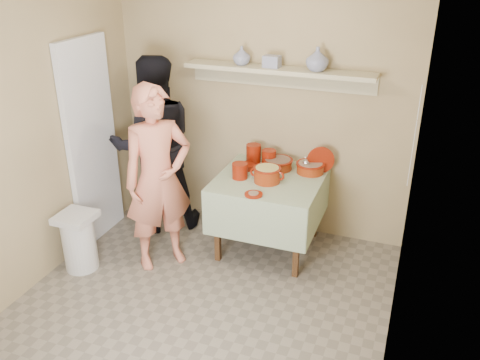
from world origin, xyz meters
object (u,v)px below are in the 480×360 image
at_px(person_helper, 154,145).
at_px(serving_table, 269,189).
at_px(trash_bin, 79,241).
at_px(person_cook, 158,179).
at_px(cazuela_rice, 267,173).

xyz_separation_m(person_helper, serving_table, (1.24, -0.04, -0.26)).
relative_size(person_helper, trash_bin, 3.24).
distance_m(serving_table, trash_bin, 1.82).
relative_size(person_cook, serving_table, 1.77).
xyz_separation_m(person_cook, serving_table, (0.86, 0.58, -0.22)).
bearing_deg(serving_table, trash_bin, -148.23).
distance_m(person_cook, trash_bin, 0.95).
bearing_deg(cazuela_rice, person_cook, -150.57).
distance_m(person_cook, serving_table, 1.06).
distance_m(person_helper, serving_table, 1.26).
relative_size(person_helper, serving_table, 1.87).
relative_size(person_helper, cazuela_rice, 5.50).
bearing_deg(person_cook, serving_table, -13.66).
bearing_deg(trash_bin, person_cook, 28.66).
xyz_separation_m(serving_table, cazuela_rice, (0.00, -0.09, 0.20)).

